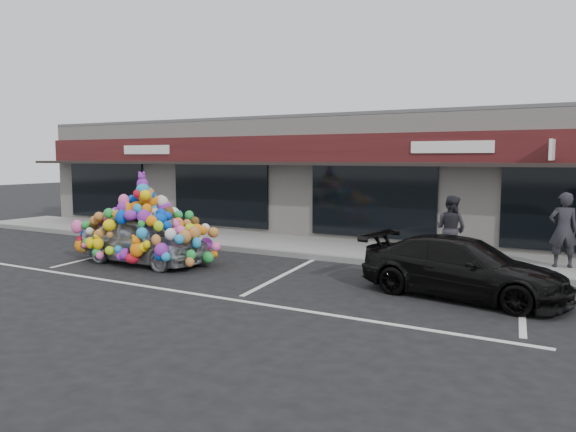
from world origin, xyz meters
The scene contains 12 objects.
ground centered at (0.00, 0.00, 0.00)m, with size 90.00×90.00×0.00m, color black.
shop_building centered at (0.00, 8.44, 2.16)m, with size 24.00×7.20×4.31m.
sidewalk centered at (0.00, 4.00, 0.07)m, with size 26.00×3.00×0.15m, color gray.
kerb centered at (0.00, 2.50, 0.07)m, with size 26.00×0.18×0.16m, color slate.
parking_stripe_left centered at (-3.20, 0.20, 0.00)m, with size 0.12×4.40×0.01m, color silver.
parking_stripe_mid centered at (2.80, 0.20, 0.00)m, with size 0.12×4.40×0.01m, color silver.
parking_stripe_right centered at (8.20, 0.20, 0.00)m, with size 0.12×4.40×0.01m, color silver.
lane_line centered at (2.00, -2.30, 0.00)m, with size 14.00×0.12×0.01m, color silver.
toy_car centered at (-1.23, -0.30, 0.80)m, with size 2.76×4.10×2.35m.
black_sedan centered at (7.05, 0.24, 0.61)m, with size 4.20×1.71×1.22m, color black.
pedestrian_a centered at (8.63, 3.91, 1.08)m, with size 0.68×0.44×1.86m, color black.
pedestrian_b centered at (6.07, 3.21, 1.02)m, with size 0.84×0.66×1.73m, color black.
Camera 1 is at (9.59, -11.30, 2.86)m, focal length 35.00 mm.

